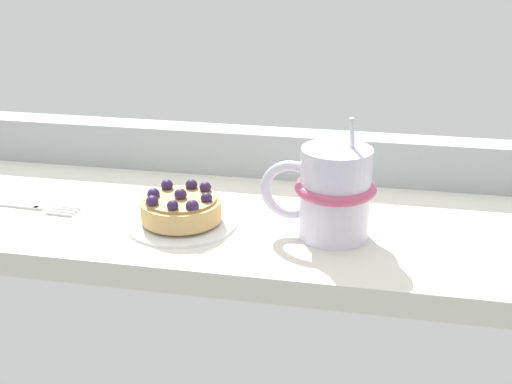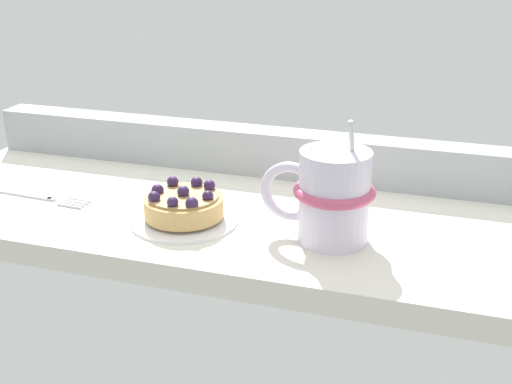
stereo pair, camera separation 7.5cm
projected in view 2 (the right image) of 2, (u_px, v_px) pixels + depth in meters
ground_plane at (239, 220)px, 82.57cm from camera, size 86.96×32.11×2.94cm
window_rail_back at (270, 152)px, 92.99cm from camera, size 85.22×4.60×6.35cm
dessert_plate at (184, 218)px, 78.66cm from camera, size 12.97×12.97×0.79cm
raspberry_tart at (184, 204)px, 77.97cm from camera, size 9.50×9.50×3.76cm
coffee_mug at (331, 195)px, 72.26cm from camera, size 13.05×9.13×14.07cm
dessert_fork at (34, 195)px, 85.52cm from camera, size 16.47×2.63×0.60cm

